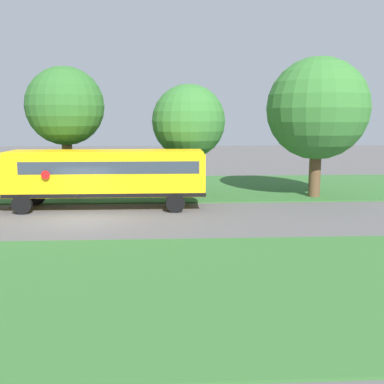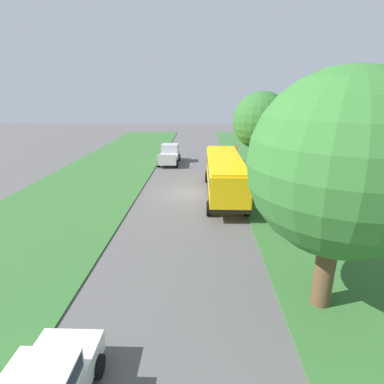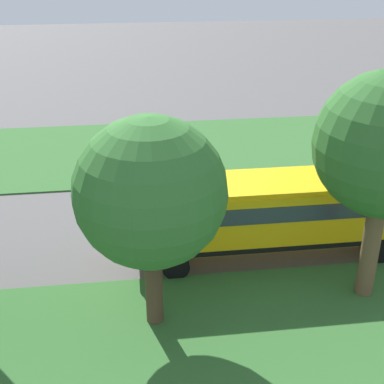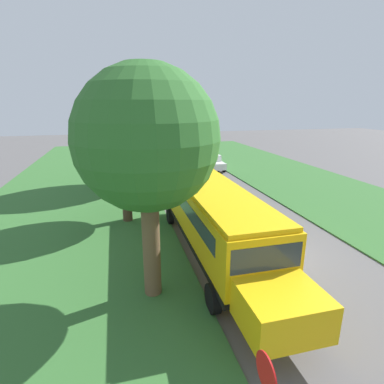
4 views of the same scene
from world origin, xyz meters
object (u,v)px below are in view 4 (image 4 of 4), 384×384
object	(u,v)px
school_bus	(213,214)
car_silver_middle	(195,152)
oak_tree_far_end	(129,121)
oak_tree_roadside_mid	(124,140)
oak_tree_beside_bus	(147,141)
car_white_nearest	(211,161)

from	to	relation	value
school_bus	car_silver_middle	size ratio (longest dim) A/B	2.82
oak_tree_far_end	oak_tree_roadside_mid	bearing A→B (deg)	-94.69
oak_tree_beside_bus	oak_tree_roadside_mid	size ratio (longest dim) A/B	1.14
car_silver_middle	oak_tree_roadside_mid	world-z (taller)	oak_tree_roadside_mid
oak_tree_beside_bus	oak_tree_roadside_mid	distance (m)	7.39
oak_tree_beside_bus	oak_tree_far_end	world-z (taller)	oak_tree_far_end
oak_tree_roadside_mid	oak_tree_far_end	world-z (taller)	oak_tree_far_end
oak_tree_beside_bus	oak_tree_far_end	xyz separation A→B (m)	(0.17, 15.09, -0.19)
school_bus	car_silver_middle	xyz separation A→B (m)	(5.54, 23.95, -1.05)
school_bus	car_silver_middle	distance (m)	24.61
car_white_nearest	car_silver_middle	world-z (taller)	same
oak_tree_roadside_mid	oak_tree_far_end	distance (m)	7.80
oak_tree_roadside_mid	oak_tree_beside_bus	bearing A→B (deg)	-86.39
school_bus	oak_tree_beside_bus	bearing A→B (deg)	-140.58
school_bus	oak_tree_roadside_mid	xyz separation A→B (m)	(-3.51, 4.83, 2.84)
car_white_nearest	oak_tree_beside_bus	size ratio (longest dim) A/B	0.56
school_bus	oak_tree_far_end	bearing A→B (deg)	102.87
school_bus	oak_tree_beside_bus	world-z (taller)	oak_tree_beside_bus
car_silver_middle	oak_tree_beside_bus	size ratio (longest dim) A/B	0.56
car_white_nearest	oak_tree_roadside_mid	bearing A→B (deg)	-125.60
oak_tree_roadside_mid	car_white_nearest	bearing A→B (deg)	54.40
oak_tree_beside_bus	oak_tree_far_end	distance (m)	15.09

